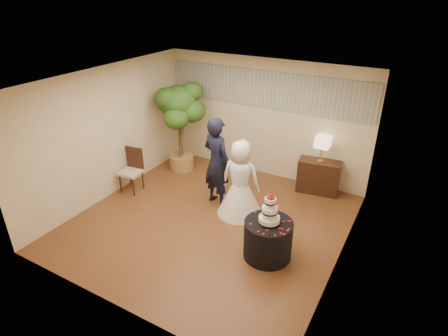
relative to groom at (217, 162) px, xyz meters
The scene contains 15 objects.
floor 1.22m from the groom, 71.11° to the right, with size 5.00×5.00×0.00m, color brown.
ceiling 1.99m from the groom, 71.11° to the right, with size 5.00×5.00×0.00m, color white.
wall_back 1.85m from the groom, 82.19° to the left, with size 5.00×0.06×2.80m, color beige.
wall_front 3.25m from the groom, 85.65° to the right, with size 5.00×0.06×2.80m, color beige.
wall_left 2.41m from the groom, 162.40° to the right, with size 0.06×5.00×2.80m, color beige.
wall_right 2.87m from the groom, 14.61° to the right, with size 0.06×5.00×2.80m, color beige.
mural_border 2.11m from the groom, 82.10° to the left, with size 4.90×0.02×0.85m, color #9FA297.
groom is the anchor object (origin of this frame).
bride 0.64m from the groom, 10.69° to the right, with size 0.93×0.93×1.59m, color white.
cake_table 2.06m from the groom, 33.55° to the right, with size 0.83×0.83×0.69m, color black.
wedding_cake 1.97m from the groom, 33.55° to the right, with size 0.36×0.36×0.56m, color white, non-canonical shape.
console 2.38m from the groom, 41.14° to the left, with size 0.91×0.41×0.76m, color #321C12.
table_lamp 2.31m from the groom, 41.14° to the left, with size 0.30×0.30×0.58m, color beige, non-canonical shape.
ficus_tree 1.87m from the groom, 149.19° to the left, with size 1.07×1.07×2.25m, color #2B561B, non-canonical shape.
side_chair 2.06m from the groom, 165.16° to the right, with size 0.46×0.48×1.00m, color #321C12, non-canonical shape.
Camera 1 is at (3.28, -5.23, 4.29)m, focal length 30.00 mm.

